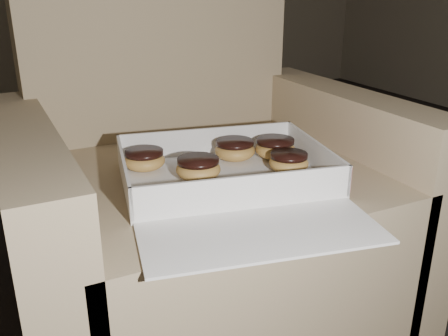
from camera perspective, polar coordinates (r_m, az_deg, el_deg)
floor at (r=1.52m, az=6.96°, el=-11.21°), size 4.50×4.50×0.00m
armchair at (r=1.21m, az=-2.66°, el=-4.40°), size 0.87×0.74×0.91m
bakery_box at (r=1.00m, az=0.84°, el=-1.61°), size 0.50×0.56×0.07m
donut_a at (r=1.07m, az=7.41°, el=0.71°), size 0.08×0.08×0.04m
donut_b at (r=1.15m, az=5.87°, el=2.31°), size 0.09×0.09×0.05m
donut_c at (r=1.13m, az=1.25°, el=2.14°), size 0.09×0.09×0.05m
donut_d at (r=1.02m, az=-2.96°, el=0.00°), size 0.09×0.09×0.05m
donut_e at (r=1.09m, az=-9.06°, el=0.98°), size 0.09×0.09×0.04m
crumb_a at (r=0.97m, az=-4.95°, el=-2.71°), size 0.01×0.01×0.00m
crumb_b at (r=0.99m, az=2.84°, el=-2.17°), size 0.01×0.01×0.00m
crumb_c at (r=0.95m, az=-9.33°, el=-3.57°), size 0.01×0.01×0.00m
crumb_d at (r=0.99m, az=-10.41°, el=-2.46°), size 0.01×0.01×0.00m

